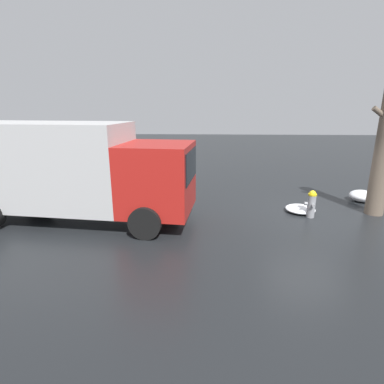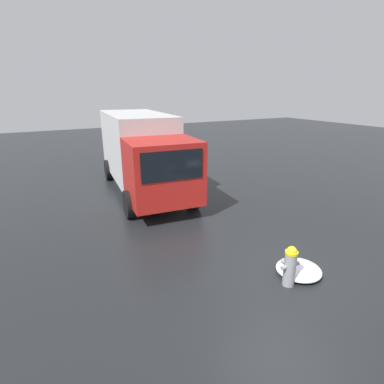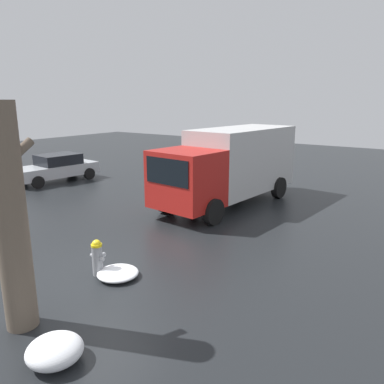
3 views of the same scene
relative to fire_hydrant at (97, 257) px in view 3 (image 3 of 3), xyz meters
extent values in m
plane|color=black|center=(0.00, 0.00, -0.46)|extent=(60.00, 60.00, 0.00)
cylinder|color=gray|center=(0.00, 0.00, -0.09)|extent=(0.25, 0.25, 0.73)
cylinder|color=yellow|center=(0.00, 0.00, 0.30)|extent=(0.26, 0.26, 0.06)
sphere|color=yellow|center=(0.00, 0.00, 0.33)|extent=(0.21, 0.21, 0.21)
cylinder|color=gray|center=(0.17, -0.01, -0.01)|extent=(0.10, 0.12, 0.11)
cylinder|color=gray|center=(0.00, 0.18, -0.01)|extent=(0.09, 0.10, 0.09)
cylinder|color=gray|center=(-0.01, -0.18, -0.01)|extent=(0.09, 0.10, 0.09)
cylinder|color=#6B5B4C|center=(-2.24, -0.44, 1.60)|extent=(0.57, 0.57, 4.13)
cylinder|color=#6B5B4C|center=(-1.98, -0.44, 2.76)|extent=(0.65, 0.16, 0.52)
cube|color=red|center=(4.80, 0.78, 0.99)|extent=(2.16, 2.39, 1.99)
cube|color=black|center=(3.82, 0.87, 1.38)|extent=(0.21, 1.85, 0.88)
cube|color=#BCBCBC|center=(8.30, 0.44, 1.27)|extent=(5.26, 2.69, 2.56)
cylinder|color=black|center=(4.79, -0.33, -0.01)|extent=(0.92, 0.37, 0.90)
cylinder|color=black|center=(5.01, 1.87, -0.01)|extent=(0.92, 0.37, 0.90)
cylinder|color=black|center=(9.45, -0.78, -0.01)|extent=(0.92, 0.37, 0.90)
cylinder|color=black|center=(9.67, 1.42, -0.01)|extent=(0.92, 0.37, 0.90)
cylinder|color=#23232D|center=(5.42, 0.92, -0.04)|extent=(0.27, 0.27, 0.85)
cylinder|color=#3F5947|center=(5.42, 0.92, 0.74)|extent=(0.39, 0.39, 0.71)
sphere|color=tan|center=(5.42, 0.92, 1.21)|extent=(0.23, 0.23, 0.23)
cube|color=#ADB2B7|center=(6.10, 10.03, 0.12)|extent=(4.36, 2.16, 0.56)
cube|color=black|center=(6.31, 10.01, 0.66)|extent=(2.17, 1.72, 0.53)
cylinder|color=black|center=(4.59, 9.33, -0.16)|extent=(0.62, 0.26, 0.60)
cylinder|color=black|center=(4.78, 11.04, -0.16)|extent=(0.62, 0.26, 0.60)
cylinder|color=black|center=(7.43, 9.02, -0.16)|extent=(0.62, 0.26, 0.60)
cylinder|color=black|center=(7.62, 10.73, -0.16)|extent=(0.62, 0.26, 0.60)
ellipsoid|color=white|center=(0.17, -0.49, -0.36)|extent=(0.98, 0.99, 0.21)
ellipsoid|color=white|center=(-2.52, -1.82, -0.25)|extent=(0.91, 0.92, 0.42)
camera|label=1|loc=(3.40, 9.28, 2.99)|focal=28.00mm
camera|label=2|loc=(-3.75, 4.32, 3.43)|focal=28.00mm
camera|label=3|loc=(-5.56, -6.60, 3.66)|focal=35.00mm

